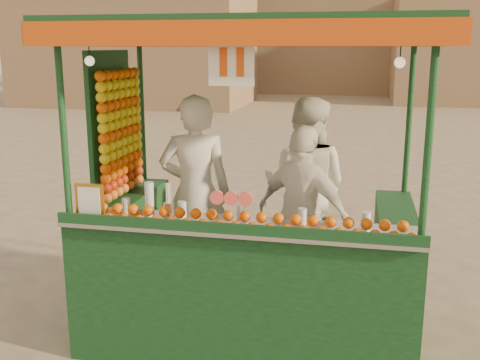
% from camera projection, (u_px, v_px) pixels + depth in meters
% --- Properties ---
extents(ground, '(90.00, 90.00, 0.00)m').
position_uv_depth(ground, '(239.00, 321.00, 5.39)').
color(ground, brown).
rests_on(ground, ground).
extents(building_left, '(10.00, 6.00, 6.00)m').
position_uv_depth(building_left, '(137.00, 37.00, 25.55)').
color(building_left, '#86624C').
rests_on(building_left, ground).
extents(building_center, '(14.00, 7.00, 7.00)m').
position_uv_depth(building_center, '(311.00, 31.00, 33.55)').
color(building_center, '#86624C').
rests_on(building_center, ground).
extents(juice_cart, '(3.05, 1.98, 2.77)m').
position_uv_depth(juice_cart, '(242.00, 240.00, 4.95)').
color(juice_cart, black).
rests_on(juice_cart, ground).
extents(vendor_left, '(0.76, 0.60, 1.82)m').
position_uv_depth(vendor_left, '(195.00, 192.00, 5.25)').
color(vendor_left, silver).
rests_on(vendor_left, ground).
extents(vendor_middle, '(0.97, 0.81, 1.78)m').
position_uv_depth(vendor_middle, '(305.00, 188.00, 5.51)').
color(vendor_middle, white).
rests_on(vendor_middle, ground).
extents(vendor_right, '(1.00, 0.77, 1.58)m').
position_uv_depth(vendor_right, '(303.00, 215.00, 4.97)').
color(vendor_right, white).
rests_on(vendor_right, ground).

